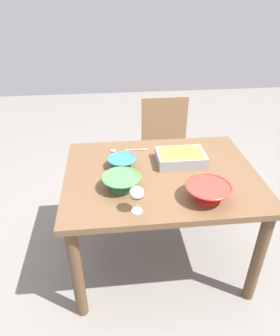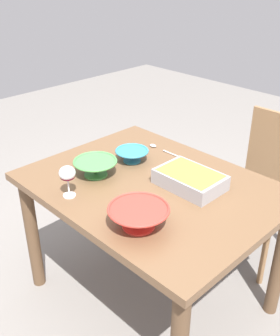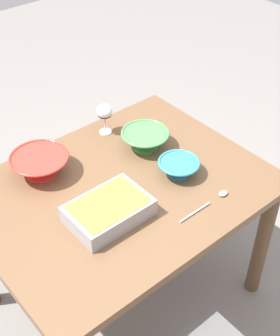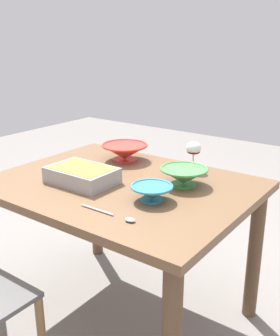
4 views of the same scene
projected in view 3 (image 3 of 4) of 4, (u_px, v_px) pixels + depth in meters
The scene contains 8 objects.
ground_plane at pixel (124, 293), 2.49m from camera, with size 8.00×8.00×0.00m, color gray.
dining_table at pixel (121, 206), 2.08m from camera, with size 1.23×0.94×0.76m.
wine_glass at pixel (104, 113), 2.24m from camera, with size 0.08×0.08×0.16m.
casserole_dish at pixel (109, 210), 1.84m from camera, with size 0.32×0.22×0.08m.
mixing_bowl at pixel (40, 164), 2.04m from camera, with size 0.26×0.26×0.09m.
small_bowl at pixel (179, 167), 2.05m from camera, with size 0.18×0.18×0.07m.
serving_bowl at pixel (145, 139), 2.19m from camera, with size 0.23×0.23×0.09m.
serving_spoon at pixel (213, 200), 1.93m from camera, with size 0.27×0.03×0.01m.
Camera 3 is at (-0.90, -1.19, 2.10)m, focal length 50.30 mm.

